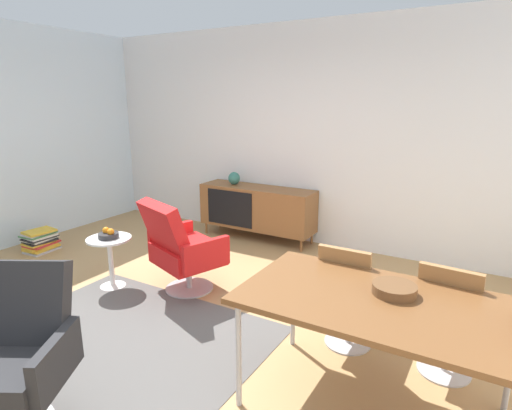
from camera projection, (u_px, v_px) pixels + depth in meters
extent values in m
plane|color=tan|center=(178.00, 324.00, 3.57)|extent=(8.32, 8.32, 0.00)
cube|color=white|center=(306.00, 136.00, 5.39)|extent=(6.80, 0.12, 2.80)
cube|color=brown|center=(257.00, 207.00, 5.65)|extent=(1.60, 0.44, 0.56)
cube|color=black|center=(229.00, 208.00, 5.61)|extent=(0.70, 0.01, 0.48)
cylinder|color=brown|center=(206.00, 228.00, 5.96)|extent=(0.03, 0.03, 0.16)
cylinder|color=brown|center=(301.00, 246.00, 5.24)|extent=(0.03, 0.03, 0.16)
cylinder|color=brown|center=(220.00, 222.00, 6.24)|extent=(0.03, 0.03, 0.16)
cylinder|color=brown|center=(312.00, 238.00, 5.52)|extent=(0.03, 0.03, 0.16)
ellipsoid|color=#337266|center=(234.00, 178.00, 5.74)|extent=(0.16, 0.16, 0.17)
cube|color=brown|center=(378.00, 302.00, 2.42)|extent=(1.60, 0.90, 0.04)
cylinder|color=#B7B7BC|center=(239.00, 355.00, 2.54)|extent=(0.04, 0.04, 0.70)
cylinder|color=#B7B7BC|center=(293.00, 303.00, 3.19)|extent=(0.04, 0.04, 0.70)
cylinder|color=#B7B7BC|center=(512.00, 361.00, 2.49)|extent=(0.04, 0.04, 0.70)
cylinder|color=brown|center=(394.00, 289.00, 2.48)|extent=(0.26, 0.26, 0.06)
cube|color=#9E7042|center=(451.00, 314.00, 2.84)|extent=(0.43, 0.43, 0.05)
cube|color=#9E7042|center=(449.00, 295.00, 2.64)|extent=(0.39, 0.12, 0.38)
cylinder|color=#B7B7BC|center=(447.00, 345.00, 2.90)|extent=(0.04, 0.04, 0.42)
cylinder|color=#B7B7BC|center=(443.00, 370.00, 2.95)|extent=(0.36, 0.36, 0.01)
cube|color=#9E7042|center=(351.00, 291.00, 3.18)|extent=(0.40, 0.40, 0.05)
cube|color=#9E7042|center=(344.00, 273.00, 2.98)|extent=(0.38, 0.09, 0.38)
cylinder|color=#B7B7BC|center=(349.00, 319.00, 3.24)|extent=(0.04, 0.04, 0.42)
cylinder|color=#B7B7BC|center=(347.00, 342.00, 3.29)|extent=(0.36, 0.36, 0.01)
cube|color=red|center=(188.00, 253.00, 4.14)|extent=(0.75, 0.73, 0.20)
cube|color=red|center=(165.00, 228.00, 3.91)|extent=(0.66, 0.45, 0.51)
cube|color=red|center=(206.00, 255.00, 3.87)|extent=(0.23, 0.50, 0.28)
cube|color=red|center=(171.00, 237.00, 4.36)|extent=(0.23, 0.50, 0.28)
cylinder|color=#B7B7BC|center=(189.00, 276.00, 4.20)|extent=(0.06, 0.06, 0.28)
cylinder|color=#B7B7BC|center=(189.00, 288.00, 4.23)|extent=(0.48, 0.48, 0.02)
cube|color=#262628|center=(1.00, 373.00, 2.33)|extent=(0.80, 0.78, 0.20)
cube|color=#262628|center=(17.00, 302.00, 2.49)|extent=(0.66, 0.53, 0.51)
cube|color=#262628|center=(57.00, 361.00, 2.30)|extent=(0.30, 0.47, 0.28)
cylinder|color=#B7B7BC|center=(7.00, 409.00, 2.39)|extent=(0.06, 0.06, 0.28)
cylinder|color=white|center=(109.00, 239.00, 4.17)|extent=(0.44, 0.44, 0.02)
cylinder|color=white|center=(111.00, 263.00, 4.23)|extent=(0.05, 0.05, 0.50)
cone|color=white|center=(113.00, 285.00, 4.29)|extent=(0.32, 0.32, 0.02)
cylinder|color=#262628|center=(108.00, 236.00, 4.16)|extent=(0.20, 0.20, 0.05)
sphere|color=orange|center=(111.00, 232.00, 4.13)|extent=(0.07, 0.07, 0.07)
sphere|color=orange|center=(106.00, 230.00, 4.17)|extent=(0.07, 0.07, 0.07)
cube|color=#B2B2B7|center=(42.00, 250.00, 5.27)|extent=(0.30, 0.39, 0.03)
cube|color=gold|center=(41.00, 248.00, 5.27)|extent=(0.31, 0.36, 0.01)
cube|color=gold|center=(41.00, 247.00, 5.27)|extent=(0.29, 0.36, 0.02)
cube|color=gold|center=(40.00, 246.00, 5.24)|extent=(0.29, 0.36, 0.02)
cube|color=red|center=(42.00, 243.00, 5.26)|extent=(0.31, 0.39, 0.02)
cube|color=gold|center=(39.00, 242.00, 5.24)|extent=(0.27, 0.34, 0.02)
cube|color=#262626|center=(40.00, 240.00, 5.24)|extent=(0.30, 0.36, 0.02)
cube|color=silver|center=(40.00, 238.00, 5.25)|extent=(0.32, 0.37, 0.02)
cube|color=#262626|center=(40.00, 237.00, 5.23)|extent=(0.26, 0.37, 0.02)
cube|color=silver|center=(40.00, 236.00, 5.23)|extent=(0.29, 0.34, 0.03)
cube|color=#3F7F4C|center=(38.00, 234.00, 5.23)|extent=(0.31, 0.39, 0.02)
cube|color=#B2B2B7|center=(39.00, 233.00, 5.23)|extent=(0.28, 0.39, 0.02)
cube|color=gold|center=(39.00, 231.00, 5.20)|extent=(0.29, 0.35, 0.03)
cube|color=#595654|center=(124.00, 340.00, 3.33)|extent=(2.20, 1.70, 0.01)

